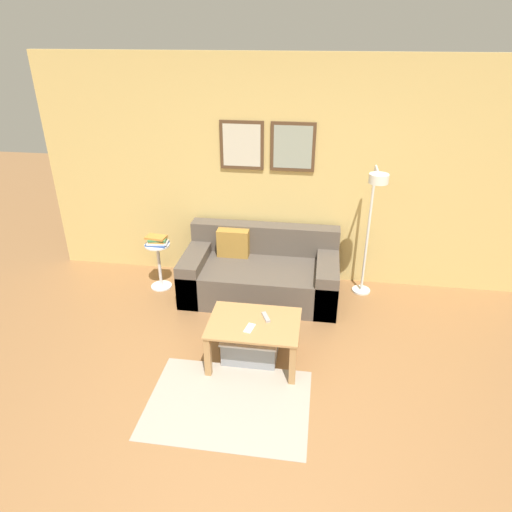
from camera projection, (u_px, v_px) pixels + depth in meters
name	position (u px, v px, depth m)	size (l,w,h in m)	color
ground_plane	(241.00, 469.00, 3.19)	(16.00, 16.00, 0.00)	olive
wall_back	(283.00, 175.00, 5.12)	(5.60, 0.09, 2.55)	#D6B76B
area_rug	(228.00, 403.00, 3.74)	(1.32, 0.96, 0.01)	#A39989
couch	(261.00, 273.00, 5.18)	(1.72, 0.90, 0.73)	brown
coffee_table	(254.00, 330.00, 4.09)	(0.82, 0.59, 0.42)	#AD7F4C
storage_bin	(251.00, 345.00, 4.23)	(0.52, 0.39, 0.25)	gray
floor_lamp	(373.00, 210.00, 4.66)	(0.21, 0.54, 1.51)	white
side_table	(159.00, 262.00, 5.28)	(0.29, 0.29, 0.56)	white
book_stack	(157.00, 240.00, 5.16)	(0.26, 0.20, 0.10)	#335199
remote_control	(266.00, 317.00, 4.11)	(0.04, 0.15, 0.02)	#99999E
cell_phone	(250.00, 328.00, 3.97)	(0.07, 0.14, 0.01)	silver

